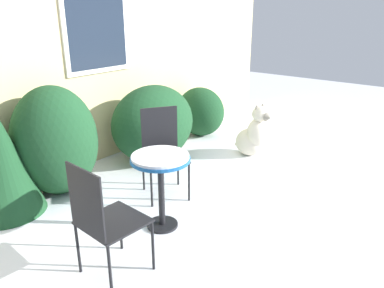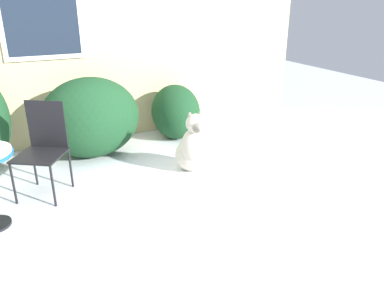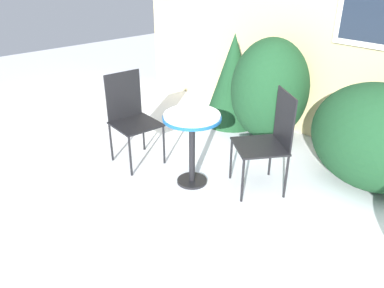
{
  "view_description": "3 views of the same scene",
  "coord_description": "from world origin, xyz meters",
  "px_view_note": "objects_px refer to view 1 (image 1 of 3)",
  "views": [
    {
      "loc": [
        -3.25,
        -1.99,
        2.08
      ],
      "look_at": [
        0.0,
        0.6,
        0.55
      ],
      "focal_mm": 35.0,
      "sensor_mm": 36.0,
      "label": 1
    },
    {
      "loc": [
        -0.51,
        -3.26,
        2.03
      ],
      "look_at": [
        1.35,
        0.58,
        0.34
      ],
      "focal_mm": 35.0,
      "sensor_mm": 36.0,
      "label": 2
    },
    {
      "loc": [
        1.59,
        -1.95,
        2.11
      ],
      "look_at": [
        -0.89,
        0.28,
        0.44
      ],
      "focal_mm": 35.0,
      "sensor_mm": 36.0,
      "label": 3
    }
  ],
  "objects_px": {
    "patio_chair_near_table": "(163,148)",
    "patio_chair_far_side": "(103,217)",
    "dog": "(253,136)",
    "patio_table": "(161,170)"
  },
  "relations": [
    {
      "from": "patio_table",
      "to": "dog",
      "type": "height_order",
      "value": "dog"
    },
    {
      "from": "patio_chair_far_side",
      "to": "dog",
      "type": "distance_m",
      "value": 3.09
    },
    {
      "from": "patio_chair_far_side",
      "to": "dog",
      "type": "relative_size",
      "value": 1.26
    },
    {
      "from": "patio_chair_near_table",
      "to": "dog",
      "type": "distance_m",
      "value": 1.7
    },
    {
      "from": "patio_chair_far_side",
      "to": "patio_table",
      "type": "bearing_deg",
      "value": -75.55
    },
    {
      "from": "dog",
      "to": "patio_chair_near_table",
      "type": "bearing_deg",
      "value": -177.08
    },
    {
      "from": "patio_chair_near_table",
      "to": "patio_chair_far_side",
      "type": "relative_size",
      "value": 1.0
    },
    {
      "from": "patio_chair_near_table",
      "to": "patio_chair_far_side",
      "type": "bearing_deg",
      "value": -121.94
    },
    {
      "from": "patio_chair_near_table",
      "to": "patio_chair_far_side",
      "type": "xyz_separation_m",
      "value": [
        -1.39,
        -0.66,
        0.0
      ]
    },
    {
      "from": "patio_chair_near_table",
      "to": "patio_chair_far_side",
      "type": "distance_m",
      "value": 1.54
    }
  ]
}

